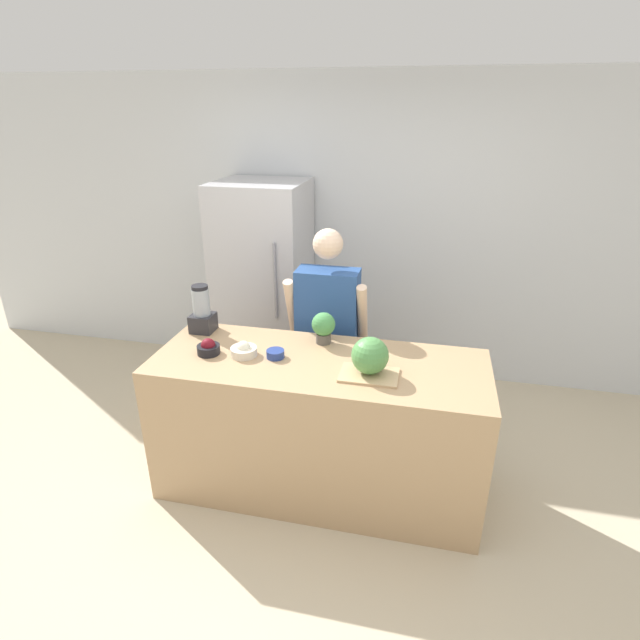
# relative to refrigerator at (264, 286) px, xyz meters

# --- Properties ---
(ground_plane) EXTENTS (14.00, 14.00, 0.00)m
(ground_plane) POSITION_rel_refrigerator_xyz_m (0.79, -1.70, -0.88)
(ground_plane) COLOR beige
(wall_back) EXTENTS (8.00, 0.06, 2.60)m
(wall_back) POSITION_rel_refrigerator_xyz_m (0.79, 0.40, 0.42)
(wall_back) COLOR silver
(wall_back) RESTS_ON ground_plane
(counter_island) EXTENTS (2.01, 0.76, 0.92)m
(counter_island) POSITION_rel_refrigerator_xyz_m (0.79, -1.31, -0.42)
(counter_island) COLOR tan
(counter_island) RESTS_ON ground_plane
(refrigerator) EXTENTS (0.74, 0.72, 1.77)m
(refrigerator) POSITION_rel_refrigerator_xyz_m (0.00, 0.00, 0.00)
(refrigerator) COLOR #B7B7BC
(refrigerator) RESTS_ON ground_plane
(person) EXTENTS (0.57, 0.26, 1.58)m
(person) POSITION_rel_refrigerator_xyz_m (0.71, -0.71, -0.08)
(person) COLOR #333338
(person) RESTS_ON ground_plane
(cutting_board) EXTENTS (0.33, 0.22, 0.01)m
(cutting_board) POSITION_rel_refrigerator_xyz_m (1.11, -1.43, 0.04)
(cutting_board) COLOR tan
(cutting_board) RESTS_ON counter_island
(watermelon) EXTENTS (0.21, 0.21, 0.21)m
(watermelon) POSITION_rel_refrigerator_xyz_m (1.10, -1.41, 0.16)
(watermelon) COLOR #4C8C47
(watermelon) RESTS_ON cutting_board
(bowl_cherries) EXTENTS (0.14, 0.14, 0.10)m
(bowl_cherries) POSITION_rel_refrigerator_xyz_m (0.11, -1.37, 0.08)
(bowl_cherries) COLOR black
(bowl_cherries) RESTS_ON counter_island
(bowl_cream) EXTENTS (0.16, 0.16, 0.10)m
(bowl_cream) POSITION_rel_refrigerator_xyz_m (0.33, -1.34, 0.07)
(bowl_cream) COLOR beige
(bowl_cream) RESTS_ON counter_island
(bowl_small_blue) EXTENTS (0.11, 0.11, 0.05)m
(bowl_small_blue) POSITION_rel_refrigerator_xyz_m (0.52, -1.33, 0.06)
(bowl_small_blue) COLOR navy
(bowl_small_blue) RESTS_ON counter_island
(blender) EXTENTS (0.15, 0.15, 0.33)m
(blender) POSITION_rel_refrigerator_xyz_m (-0.07, -1.06, 0.18)
(blender) COLOR #28282D
(blender) RESTS_ON counter_island
(potted_plant) EXTENTS (0.15, 0.15, 0.21)m
(potted_plant) POSITION_rel_refrigerator_xyz_m (0.76, -1.06, 0.15)
(potted_plant) COLOR #514C47
(potted_plant) RESTS_ON counter_island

